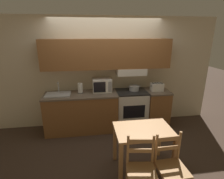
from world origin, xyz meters
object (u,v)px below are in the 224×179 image
at_px(toaster, 157,87).
at_px(stove_range, 131,109).
at_px(microwave, 102,85).
at_px(chair_right_of_table, 171,167).
at_px(paper_towel_roll, 80,88).
at_px(cooking_pot, 134,88).
at_px(sink_basin, 58,94).
at_px(chair_left_of_table, 141,170).
at_px(dining_table, 143,136).

bearing_deg(toaster, stove_range, 175.70).
height_order(microwave, chair_right_of_table, microwave).
relative_size(microwave, paper_towel_roll, 1.89).
xyz_separation_m(cooking_pot, sink_basin, (-1.73, -0.08, -0.05)).
bearing_deg(toaster, chair_left_of_table, -116.28).
relative_size(cooking_pot, chair_left_of_table, 0.37).
bearing_deg(chair_left_of_table, chair_right_of_table, 8.40).
bearing_deg(stove_range, sink_basin, -179.33).
height_order(stove_range, toaster, toaster).
bearing_deg(microwave, dining_table, -71.32).
bearing_deg(microwave, chair_left_of_table, -80.63).
xyz_separation_m(stove_range, paper_towel_roll, (-1.18, 0.05, 0.56)).
xyz_separation_m(chair_left_of_table, chair_right_of_table, (0.42, 0.00, 0.00)).
height_order(microwave, paper_towel_roll, microwave).
distance_m(cooking_pot, chair_right_of_table, 2.06).
height_order(sink_basin, chair_left_of_table, sink_basin).
bearing_deg(paper_towel_roll, cooking_pot, 0.23).
distance_m(cooking_pot, microwave, 0.76).
bearing_deg(chair_right_of_table, microwave, 108.51).
distance_m(microwave, sink_basin, 0.99).
relative_size(cooking_pot, toaster, 1.12).
relative_size(paper_towel_roll, chair_left_of_table, 0.26).
height_order(sink_basin, dining_table, sink_basin).
bearing_deg(cooking_pot, chair_left_of_table, -101.79).
height_order(cooking_pot, toaster, toaster).
bearing_deg(paper_towel_roll, chair_right_of_table, -57.80).
relative_size(microwave, chair_right_of_table, 0.49).
bearing_deg(sink_basin, chair_left_of_table, -55.63).
bearing_deg(dining_table, toaster, 61.34).
relative_size(stove_range, toaster, 3.11).
bearing_deg(toaster, cooking_pot, 168.98).
height_order(chair_left_of_table, chair_right_of_table, same).
bearing_deg(cooking_pot, microwave, 177.18).
distance_m(toaster, chair_left_of_table, 2.18).
height_order(cooking_pot, sink_basin, sink_basin).
bearing_deg(chair_right_of_table, cooking_pot, 88.23).
distance_m(cooking_pot, chair_left_of_table, 2.10).
distance_m(cooking_pot, paper_towel_roll, 1.25).
distance_m(stove_range, sink_basin, 1.72).
height_order(microwave, dining_table, microwave).
relative_size(microwave, toaster, 1.50).
relative_size(paper_towel_roll, chair_right_of_table, 0.26).
relative_size(toaster, paper_towel_roll, 1.26).
bearing_deg(chair_right_of_table, paper_towel_roll, 120.29).
bearing_deg(chair_right_of_table, dining_table, 113.45).
xyz_separation_m(dining_table, chair_left_of_table, (-0.18, -0.51, -0.18)).
relative_size(dining_table, chair_left_of_table, 1.02).
bearing_deg(stove_range, cooking_pot, 38.62).
bearing_deg(paper_towel_roll, dining_table, -55.65).
bearing_deg(paper_towel_roll, chair_left_of_table, -67.32).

